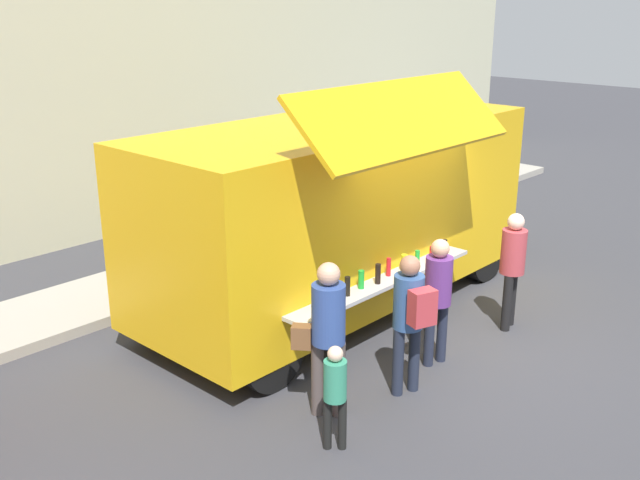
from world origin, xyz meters
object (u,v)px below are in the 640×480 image
object	(u,v)px
customer_extra_browsing	(513,261)
child_near_queue	(335,389)
trash_bin	(376,196)
customer_rear_waiting	(327,327)
customer_mid_with_backpack	(410,312)
food_truck_main	(339,208)
customer_front_ordering	(437,291)

from	to	relation	value
customer_extra_browsing	child_near_queue	xyz separation A→B (m)	(-3.77, -0.18, -0.30)
trash_bin	customer_rear_waiting	world-z (taller)	customer_rear_waiting
trash_bin	customer_extra_browsing	xyz separation A→B (m)	(-2.69, -4.53, 0.46)
customer_mid_with_backpack	customer_rear_waiting	size ratio (longest dim) A/B	0.95
food_truck_main	customer_rear_waiting	bearing A→B (deg)	-141.24
customer_extra_browsing	child_near_queue	bearing A→B (deg)	78.83
child_near_queue	customer_front_ordering	bearing A→B (deg)	-33.18
customer_rear_waiting	trash_bin	bearing A→B (deg)	-0.89
trash_bin	child_near_queue	xyz separation A→B (m)	(-6.46, -4.71, 0.16)
food_truck_main	customer_front_ordering	world-z (taller)	food_truck_main
food_truck_main	trash_bin	bearing A→B (deg)	31.38
food_truck_main	customer_rear_waiting	distance (m)	3.03
customer_front_ordering	child_near_queue	world-z (taller)	customer_front_ordering
customer_rear_waiting	customer_extra_browsing	distance (m)	3.37
customer_rear_waiting	customer_extra_browsing	xyz separation A→B (m)	(3.35, -0.31, -0.07)
customer_extra_browsing	trash_bin	bearing A→B (deg)	-44.62
child_near_queue	customer_rear_waiting	bearing A→B (deg)	8.51
customer_mid_with_backpack	trash_bin	bearing A→B (deg)	-29.07
food_truck_main	customer_rear_waiting	size ratio (longest dim) A/B	3.47
customer_front_ordering	customer_rear_waiting	distance (m)	1.79
customer_extra_browsing	child_near_queue	world-z (taller)	customer_extra_browsing
customer_extra_browsing	customer_front_ordering	bearing A→B (deg)	70.98
food_truck_main	customer_mid_with_backpack	world-z (taller)	food_truck_main
customer_front_ordering	customer_rear_waiting	world-z (taller)	customer_rear_waiting
child_near_queue	customer_extra_browsing	bearing A→B (deg)	-38.75
food_truck_main	child_near_queue	size ratio (longest dim) A/B	5.39
food_truck_main	customer_mid_with_backpack	bearing A→B (deg)	-121.39
trash_bin	customer_mid_with_backpack	distance (m)	6.87
trash_bin	child_near_queue	bearing A→B (deg)	-143.88
customer_rear_waiting	customer_extra_browsing	size ratio (longest dim) A/B	1.08
customer_mid_with_backpack	food_truck_main	bearing A→B (deg)	-12.02
customer_front_ordering	customer_extra_browsing	distance (m)	1.58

